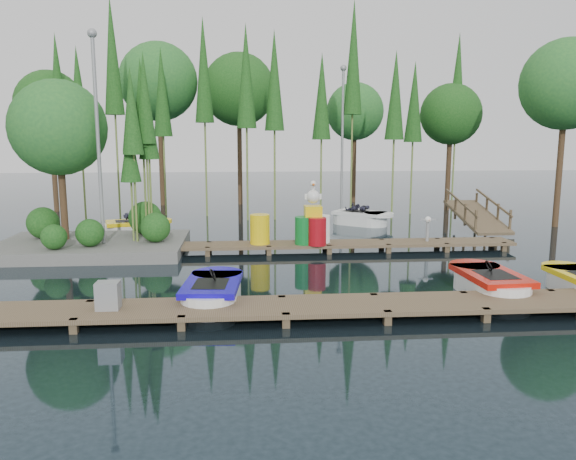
{
  "coord_description": "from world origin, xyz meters",
  "views": [
    {
      "loc": [
        -0.86,
        -16.27,
        3.96
      ],
      "look_at": [
        0.5,
        0.5,
        1.1
      ],
      "focal_mm": 35.0,
      "sensor_mm": 36.0,
      "label": 1
    }
  ],
  "objects": [
    {
      "name": "ramp",
      "position": [
        9.0,
        6.5,
        0.59
      ],
      "size": [
        1.5,
        3.94,
        1.49
      ],
      "color": "brown",
      "rests_on": "ground"
    },
    {
      "name": "utility_cabinet",
      "position": [
        -3.74,
        -4.5,
        0.59
      ],
      "size": [
        0.48,
        0.41,
        0.59
      ],
      "primitive_type": "cube",
      "color": "gray",
      "rests_on": "near_dock"
    },
    {
      "name": "yellow_barrel",
      "position": [
        -0.3,
        2.5,
        0.8
      ],
      "size": [
        0.67,
        0.67,
        1.0
      ],
      "primitive_type": "cylinder",
      "color": "yellow",
      "rests_on": "far_dock"
    },
    {
      "name": "drum_cluster",
      "position": [
        1.53,
        2.34,
        0.93
      ],
      "size": [
        1.24,
        1.14,
        2.15
      ],
      "color": "#0C7126",
      "rests_on": "far_dock"
    },
    {
      "name": "near_dock",
      "position": [
        0.0,
        -4.5,
        0.23
      ],
      "size": [
        18.0,
        1.5,
        0.5
      ],
      "color": "brown",
      "rests_on": "ground"
    },
    {
      "name": "tree_screen",
      "position": [
        -2.04,
        10.6,
        6.12
      ],
      "size": [
        34.42,
        18.53,
        10.31
      ],
      "color": "#47311E",
      "rests_on": "ground"
    },
    {
      "name": "lamp_rear",
      "position": [
        4.0,
        11.0,
        4.26
      ],
      "size": [
        0.3,
        0.3,
        7.25
      ],
      "color": "gray",
      "rests_on": "ground"
    },
    {
      "name": "far_dock",
      "position": [
        1.0,
        2.5,
        0.23
      ],
      "size": [
        15.0,
        1.2,
        0.5
      ],
      "color": "brown",
      "rests_on": "ground"
    },
    {
      "name": "boat_white_far",
      "position": [
        4.38,
        8.1,
        0.3
      ],
      "size": [
        3.02,
        2.74,
        1.34
      ],
      "rotation": [
        0.0,
        0.0,
        0.04
      ],
      "color": "white",
      "rests_on": "ground"
    },
    {
      "name": "boat_red",
      "position": [
        5.25,
        -3.16,
        0.28
      ],
      "size": [
        1.41,
        2.89,
        0.95
      ],
      "rotation": [
        0.0,
        0.0,
        0.05
      ],
      "color": "white",
      "rests_on": "ground"
    },
    {
      "name": "boat_yellow_far",
      "position": [
        -5.18,
        6.31,
        0.29
      ],
      "size": [
        2.96,
        1.92,
        1.37
      ],
      "rotation": [
        0.0,
        0.0,
        -0.08
      ],
      "color": "white",
      "rests_on": "ground"
    },
    {
      "name": "lamp_island",
      "position": [
        -5.5,
        2.5,
        4.26
      ],
      "size": [
        0.3,
        0.3,
        7.25
      ],
      "color": "gray",
      "rests_on": "ground"
    },
    {
      "name": "island",
      "position": [
        -6.3,
        3.29,
        3.18
      ],
      "size": [
        6.2,
        4.2,
        6.75
      ],
      "color": "slate",
      "rests_on": "ground"
    },
    {
      "name": "seagull_post",
      "position": [
        5.54,
        2.5,
        0.89
      ],
      "size": [
        0.54,
        0.29,
        0.87
      ],
      "color": "gray",
      "rests_on": "far_dock"
    },
    {
      "name": "boat_blue",
      "position": [
        -1.6,
        -3.41,
        0.27
      ],
      "size": [
        1.47,
        2.86,
        0.93
      ],
      "rotation": [
        0.0,
        0.0,
        -0.09
      ],
      "color": "white",
      "rests_on": "ground"
    },
    {
      "name": "ground_plane",
      "position": [
        0.0,
        0.0,
        0.0
      ],
      "size": [
        90.0,
        90.0,
        0.0
      ],
      "primitive_type": "plane",
      "color": "#1C2B35"
    }
  ]
}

